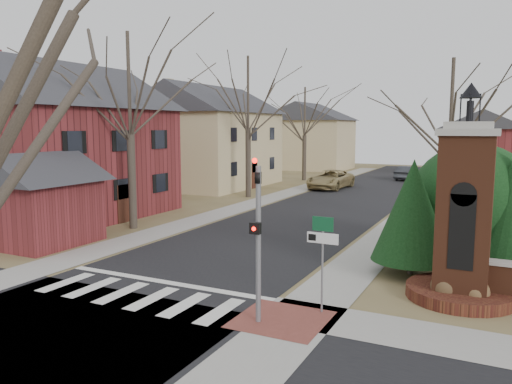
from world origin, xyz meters
The scene contains 26 objects.
ground centered at (0.00, 0.00, 0.00)m, with size 120.00×120.00×0.00m, color brown.
main_street centered at (0.00, 22.00, 0.01)m, with size 8.00×70.00×0.01m, color black.
cross_street centered at (0.00, -3.00, 0.01)m, with size 120.00×8.00×0.01m, color black.
crosswalk_zone centered at (0.00, 0.80, 0.01)m, with size 8.00×2.20×0.02m, color silver.
stop_bar centered at (0.00, 2.30, 0.01)m, with size 8.00×0.35×0.02m, color silver.
sidewalk_right_main centered at (5.20, 22.00, 0.01)m, with size 2.00×60.00×0.02m, color gray.
sidewalk_left centered at (-5.20, 22.00, 0.01)m, with size 2.00×60.00×0.02m, color gray.
curb_apron centered at (4.80, 1.00, 0.01)m, with size 2.40×2.40×0.02m, color brown.
traffic_signal_pole centered at (4.30, 0.57, 2.59)m, with size 0.28×0.41×4.50m.
sign_post centered at (5.59, 1.99, 1.95)m, with size 0.90×0.07×2.75m.
brick_gate_monument centered at (9.00, 4.99, 2.17)m, with size 3.20×3.20×6.47m.
house_brick_left centered at (-13.01, 9.99, 4.66)m, with size 9.80×11.80×9.42m.
house_stucco_left centered at (-13.50, 27.00, 4.59)m, with size 9.80×12.80×9.28m.
garage_left centered at (-8.52, 4.49, 2.24)m, with size 4.80×4.80×4.29m.
house_distant_left centered at (-12.01, 48.00, 4.25)m, with size 10.80×8.80×8.53m.
house_distant_right centered at (7.99, 47.99, 3.65)m, with size 8.80×8.80×7.30m.
evergreen_near centered at (7.20, 7.00, 2.30)m, with size 2.80×2.80×4.10m.
evergreen_mass centered at (9.00, 9.50, 2.40)m, with size 4.80×4.80×4.80m, color black.
bare_tree_0 centered at (-7.00, 9.00, 7.70)m, with size 8.05×8.05×11.15m.
bare_tree_1 centered at (-7.00, 22.00, 8.03)m, with size 8.40×8.40×11.64m.
bare_tree_2 centered at (-7.50, 35.00, 7.03)m, with size 7.35×7.35×10.19m.
bare_tree_3 centered at (7.50, 16.00, 6.69)m, with size 7.00×7.00×9.70m.
pickup_truck centered at (-3.07, 29.68, 0.79)m, with size 2.61×5.65×1.57m, color #9E8A56.
distant_car centered at (1.60, 39.75, 0.69)m, with size 1.46×4.19×1.38m, color #32353A.
dry_shrub_left centered at (8.60, 4.60, 0.43)m, with size 0.86×0.86×0.86m, color brown.
dry_shrub_right centered at (9.45, 4.60, 0.39)m, with size 0.78×0.78×0.78m, color brown.
Camera 1 is at (9.92, -10.90, 5.19)m, focal length 35.00 mm.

